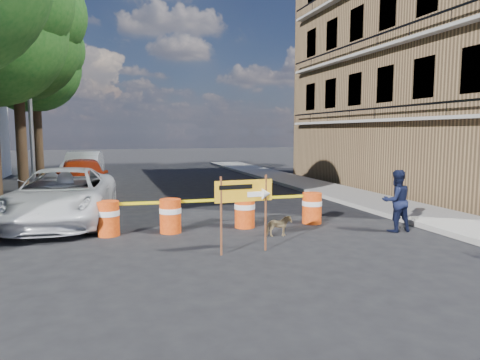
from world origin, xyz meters
TOP-DOWN VIEW (x-y plane):
  - ground at (0.00, 0.00)m, footprint 120.00×120.00m
  - sidewalk_east at (6.20, 6.00)m, footprint 2.40×40.00m
  - apartment_building at (12.00, 8.00)m, footprint 8.00×16.00m
  - tree_mid_b at (-6.73, 12.00)m, footprint 5.67×5.40m
  - tree_far at (-6.74, 17.00)m, footprint 5.04×4.80m
  - streetlamp at (-5.93, 9.50)m, footprint 1.25×0.18m
  - barrel_far_left at (-3.27, 2.59)m, footprint 0.58×0.58m
  - barrel_mid_left at (-1.70, 2.45)m, footprint 0.58×0.58m
  - barrel_mid_right at (0.38, 2.46)m, footprint 0.58×0.58m
  - barrel_far_right at (2.42, 2.39)m, footprint 0.58×0.58m
  - detour_sign at (-0.26, 0.06)m, footprint 1.34×0.26m
  - pedestrian at (4.10, 0.80)m, footprint 0.84×0.67m
  - dog at (0.87, 1.20)m, footprint 0.67×0.36m
  - suv_white at (-4.54, 4.71)m, footprint 3.22×5.97m
  - sedan_red at (-4.24, 9.83)m, footprint 2.34×4.97m
  - sedan_silver at (-4.48, 15.96)m, footprint 2.13×4.97m

SIDE VIEW (x-z plane):
  - ground at x=0.00m, z-range 0.00..0.00m
  - sidewalk_east at x=6.20m, z-range 0.00..0.15m
  - dog at x=0.87m, z-range 0.00..0.54m
  - barrel_far_left at x=-3.27m, z-range 0.02..0.92m
  - barrel_mid_left at x=-1.70m, z-range 0.02..0.92m
  - barrel_mid_right at x=0.38m, z-range 0.02..0.92m
  - barrel_far_right at x=2.42m, z-range 0.02..0.92m
  - suv_white at x=-4.54m, z-range 0.00..1.59m
  - sedan_silver at x=-4.48m, z-range 0.00..1.59m
  - sedan_red at x=-4.24m, z-range 0.00..1.64m
  - pedestrian at x=4.10m, z-range 0.00..1.66m
  - detour_sign at x=-0.26m, z-range 0.39..2.11m
  - streetlamp at x=-5.93m, z-range 0.38..8.38m
  - apartment_building at x=12.00m, z-range 0.00..12.00m
  - tree_far at x=-6.74m, z-range 1.80..10.64m
  - tree_mid_b at x=-6.73m, z-range 1.90..11.53m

